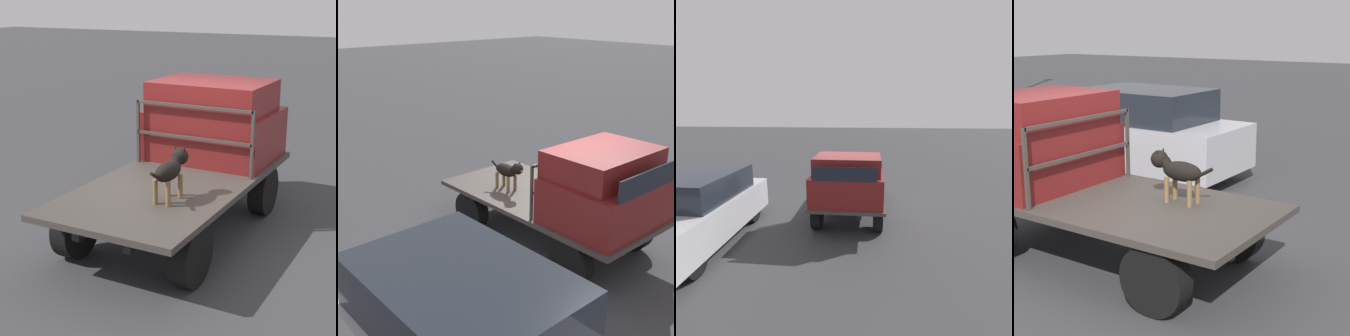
% 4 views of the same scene
% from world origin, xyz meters
% --- Properties ---
extents(ground_plane, '(80.00, 80.00, 0.00)m').
position_xyz_m(ground_plane, '(0.00, 0.00, 0.00)').
color(ground_plane, '#38383A').
extents(flatbed_truck, '(4.06, 1.93, 0.80)m').
position_xyz_m(flatbed_truck, '(0.00, 0.00, 0.59)').
color(flatbed_truck, black).
rests_on(flatbed_truck, ground).
extents(truck_cab, '(1.47, 1.81, 1.19)m').
position_xyz_m(truck_cab, '(1.21, 0.00, 1.36)').
color(truck_cab, maroon).
rests_on(truck_cab, flatbed_truck).
extents(truck_headboard, '(0.04, 1.81, 0.94)m').
position_xyz_m(truck_headboard, '(0.44, 0.00, 1.41)').
color(truck_headboard, '#3D3833').
rests_on(truck_headboard, flatbed_truck).
extents(dog, '(0.88, 0.23, 0.62)m').
position_xyz_m(dog, '(-0.75, -0.30, 1.18)').
color(dog, brown).
rests_on(dog, flatbed_truck).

